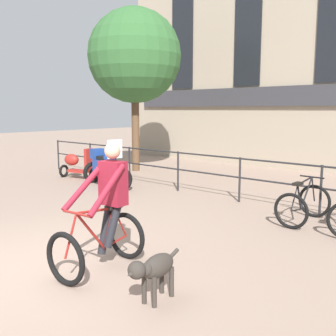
{
  "coord_description": "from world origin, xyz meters",
  "views": [
    {
      "loc": [
        4.73,
        -2.57,
        2.15
      ],
      "look_at": [
        -0.13,
        2.86,
        1.05
      ],
      "focal_mm": 42.0,
      "sensor_mm": 36.0,
      "label": 1
    }
  ],
  "objects_px": {
    "parked_scooter": "(77,164)",
    "parked_motorcycle": "(106,167)",
    "cyclist_with_bike": "(105,213)",
    "dog": "(154,269)",
    "parked_bicycle_near_lamp": "(303,204)"
  },
  "relations": [
    {
      "from": "cyclist_with_bike",
      "to": "parked_scooter",
      "type": "relative_size",
      "value": 1.27
    },
    {
      "from": "parked_bicycle_near_lamp",
      "to": "parked_scooter",
      "type": "xyz_separation_m",
      "value": [
        -7.22,
        -0.01,
        0.1
      ]
    },
    {
      "from": "cyclist_with_bike",
      "to": "parked_motorcycle",
      "type": "height_order",
      "value": "cyclist_with_bike"
    },
    {
      "from": "dog",
      "to": "parked_motorcycle",
      "type": "bearing_deg",
      "value": 140.15
    },
    {
      "from": "dog",
      "to": "parked_bicycle_near_lamp",
      "type": "height_order",
      "value": "parked_bicycle_near_lamp"
    },
    {
      "from": "cyclist_with_bike",
      "to": "parked_bicycle_near_lamp",
      "type": "relative_size",
      "value": 1.52
    },
    {
      "from": "parked_scooter",
      "to": "parked_motorcycle",
      "type": "bearing_deg",
      "value": -111.94
    },
    {
      "from": "parked_motorcycle",
      "to": "dog",
      "type": "bearing_deg",
      "value": -114.5
    },
    {
      "from": "dog",
      "to": "parked_scooter",
      "type": "relative_size",
      "value": 0.67
    },
    {
      "from": "parked_bicycle_near_lamp",
      "to": "parked_scooter",
      "type": "relative_size",
      "value": 0.83
    },
    {
      "from": "dog",
      "to": "parked_bicycle_near_lamp",
      "type": "relative_size",
      "value": 0.8
    },
    {
      "from": "cyclist_with_bike",
      "to": "dog",
      "type": "height_order",
      "value": "cyclist_with_bike"
    },
    {
      "from": "parked_bicycle_near_lamp",
      "to": "parked_scooter",
      "type": "height_order",
      "value": "parked_scooter"
    },
    {
      "from": "cyclist_with_bike",
      "to": "dog",
      "type": "distance_m",
      "value": 1.26
    },
    {
      "from": "dog",
      "to": "cyclist_with_bike",
      "type": "bearing_deg",
      "value": 161.97
    }
  ]
}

